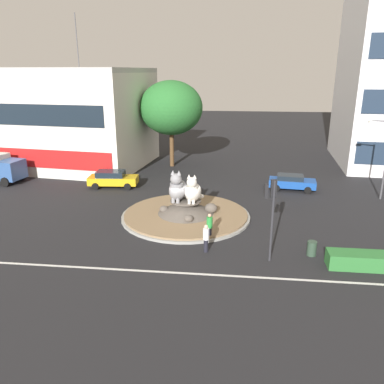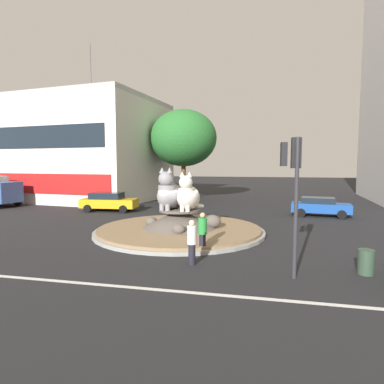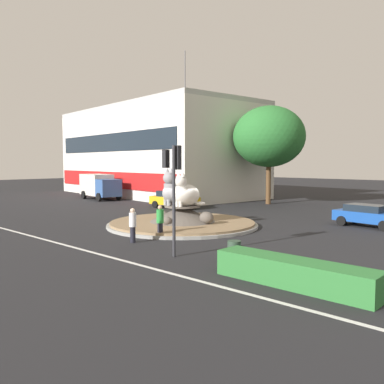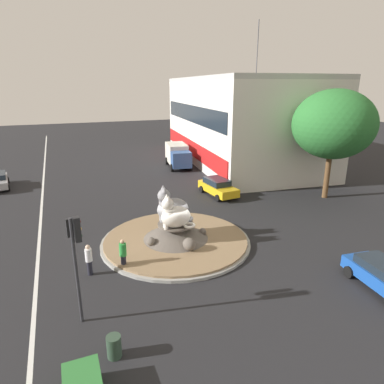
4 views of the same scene
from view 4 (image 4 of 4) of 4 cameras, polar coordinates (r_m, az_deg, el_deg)
The scene contains 14 objects.
ground_plane at distance 22.30m, azimuth -2.76°, elevation -8.56°, with size 160.00×160.00×0.00m, color black.
lane_centreline at distance 21.41m, azimuth -24.86°, elevation -11.51°, with size 112.00×0.20×0.01m, color silver.
roundabout_island at distance 22.10m, azimuth -2.77°, elevation -7.55°, with size 9.72×9.72×1.36m.
cat_statue_grey at distance 21.89m, azimuth -3.57°, elevation -2.69°, with size 1.76×2.45×2.41m.
cat_statue_white at distance 20.85m, azimuth -3.02°, elevation -4.00°, with size 1.46×2.16×2.17m.
traffic_light_mast at distance 14.68m, azimuth -19.21°, elevation -8.75°, with size 0.71×0.59×4.86m.
shophouse_block at distance 45.89m, azimuth 7.88°, elevation 12.01°, with size 29.13×16.15×16.20m.
broadleaf_tree_behind_island at distance 31.92m, azimuth 22.98°, elevation 10.55°, with size 7.04×7.04×9.65m.
pedestrian_green_shirt at distance 19.27m, azimuth -11.67°, elevation -10.26°, with size 0.40×0.40×1.80m.
pedestrian_white_shirt at distance 19.18m, azimuth -17.16°, elevation -10.87°, with size 0.37×0.37×1.78m.
sedan_on_far_lane at distance 31.34m, azimuth 4.41°, elevation 0.88°, with size 4.71×2.35×1.57m.
parked_car_right at distance 19.78m, azimuth 29.87°, elevation -12.25°, with size 4.39×2.39×1.42m.
delivery_box_truck at distance 42.44m, azimuth -2.45°, elevation 6.35°, with size 6.31×3.33×2.79m.
litter_bin at distance 14.22m, azimuth -13.14°, elevation -24.26°, with size 0.56×0.56×0.90m.
Camera 4 is at (18.92, -6.52, 9.85)m, focal length 31.29 mm.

